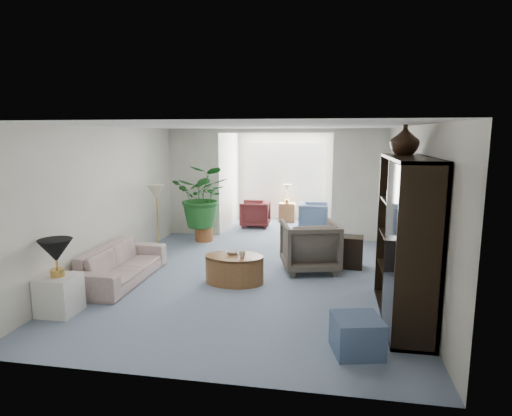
% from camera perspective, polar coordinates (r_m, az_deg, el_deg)
% --- Properties ---
extents(floor, '(6.00, 6.00, 0.00)m').
position_cam_1_polar(floor, '(7.19, -0.84, -9.48)').
color(floor, '#8295AB').
rests_on(floor, ground).
extents(sunroom_floor, '(2.60, 2.60, 0.00)m').
position_cam_1_polar(sunroom_floor, '(11.10, 3.13, -2.57)').
color(sunroom_floor, '#8295AB').
rests_on(sunroom_floor, ground).
extents(back_pier_left, '(1.20, 0.12, 2.50)m').
position_cam_1_polar(back_pier_left, '(10.24, -8.19, 3.39)').
color(back_pier_left, white).
rests_on(back_pier_left, ground).
extents(back_pier_right, '(1.20, 0.12, 2.50)m').
position_cam_1_polar(back_pier_right, '(9.75, 13.58, 2.90)').
color(back_pier_right, white).
rests_on(back_pier_right, ground).
extents(back_header, '(2.60, 0.12, 0.10)m').
position_cam_1_polar(back_header, '(9.75, 2.48, 10.23)').
color(back_header, white).
rests_on(back_header, back_pier_left).
extents(window_pane, '(2.20, 0.02, 1.50)m').
position_cam_1_polar(window_pane, '(11.96, 3.82, 5.09)').
color(window_pane, white).
extents(window_blinds, '(2.20, 0.02, 1.50)m').
position_cam_1_polar(window_blinds, '(11.93, 3.80, 5.08)').
color(window_blinds, white).
extents(framed_picture, '(0.04, 0.50, 0.40)m').
position_cam_1_polar(framed_picture, '(6.71, 20.11, 3.43)').
color(framed_picture, beige).
extents(sofa, '(0.77, 1.97, 0.58)m').
position_cam_1_polar(sofa, '(7.38, -17.45, -7.09)').
color(sofa, beige).
rests_on(sofa, ground).
extents(end_table, '(0.47, 0.47, 0.52)m').
position_cam_1_polar(end_table, '(6.39, -24.68, -10.44)').
color(end_table, white).
rests_on(end_table, ground).
extents(table_lamp, '(0.44, 0.44, 0.30)m').
position_cam_1_polar(table_lamp, '(6.22, -25.08, -5.15)').
color(table_lamp, black).
rests_on(table_lamp, end_table).
extents(floor_lamp, '(0.36, 0.36, 0.28)m').
position_cam_1_polar(floor_lamp, '(8.68, -13.12, 2.09)').
color(floor_lamp, beige).
rests_on(floor_lamp, ground).
extents(coffee_table, '(1.06, 1.06, 0.45)m').
position_cam_1_polar(coffee_table, '(6.99, -2.88, -8.11)').
color(coffee_table, brown).
rests_on(coffee_table, ground).
extents(coffee_bowl, '(0.23, 0.23, 0.05)m').
position_cam_1_polar(coffee_bowl, '(7.02, -3.12, -5.90)').
color(coffee_bowl, silver).
rests_on(coffee_bowl, coffee_table).
extents(coffee_cup, '(0.12, 0.12, 0.10)m').
position_cam_1_polar(coffee_cup, '(6.79, -1.85, -6.23)').
color(coffee_cup, beige).
rests_on(coffee_cup, coffee_table).
extents(wingback_chair, '(1.15, 1.17, 0.87)m').
position_cam_1_polar(wingback_chair, '(7.61, 7.15, -5.03)').
color(wingback_chair, '#62594D').
rests_on(wingback_chair, ground).
extents(side_table_dark, '(0.51, 0.42, 0.57)m').
position_cam_1_polar(side_table_dark, '(7.94, 12.31, -5.70)').
color(side_table_dark, black).
rests_on(side_table_dark, ground).
extents(entertainment_cabinet, '(0.50, 1.89, 2.10)m').
position_cam_1_polar(entertainment_cabinet, '(5.76, 19.25, -4.04)').
color(entertainment_cabinet, black).
rests_on(entertainment_cabinet, ground).
extents(cabinet_urn, '(0.38, 0.38, 0.40)m').
position_cam_1_polar(cabinet_urn, '(6.10, 19.17, 8.56)').
color(cabinet_urn, black).
rests_on(cabinet_urn, entertainment_cabinet).
extents(ottoman, '(0.61, 0.61, 0.41)m').
position_cam_1_polar(ottoman, '(5.02, 13.26, -16.10)').
color(ottoman, slate).
rests_on(ottoman, ground).
extents(plant_pot, '(0.40, 0.40, 0.32)m').
position_cam_1_polar(plant_pot, '(9.73, -6.93, -3.43)').
color(plant_pot, '#94532B').
rests_on(plant_pot, ground).
extents(house_plant, '(1.25, 1.08, 1.39)m').
position_cam_1_polar(house_plant, '(9.58, -7.03, 1.56)').
color(house_plant, '#205E23').
rests_on(house_plant, plant_pot).
extents(sunroom_chair_blue, '(0.76, 0.74, 0.67)m').
position_cam_1_polar(sunroom_chair_blue, '(10.94, 7.63, -1.04)').
color(sunroom_chair_blue, slate).
rests_on(sunroom_chair_blue, ground).
extents(sunroom_chair_maroon, '(0.77, 0.75, 0.67)m').
position_cam_1_polar(sunroom_chair_maroon, '(11.10, -0.12, -0.79)').
color(sunroom_chair_maroon, maroon).
rests_on(sunroom_chair_maroon, ground).
extents(sunroom_table, '(0.44, 0.35, 0.52)m').
position_cam_1_polar(sunroom_table, '(11.74, 4.12, -0.60)').
color(sunroom_table, brown).
rests_on(sunroom_table, ground).
extents(shelf_clutter, '(0.30, 1.14, 1.06)m').
position_cam_1_polar(shelf_clutter, '(5.64, 18.94, -3.90)').
color(shelf_clutter, '#474643').
rests_on(shelf_clutter, entertainment_cabinet).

